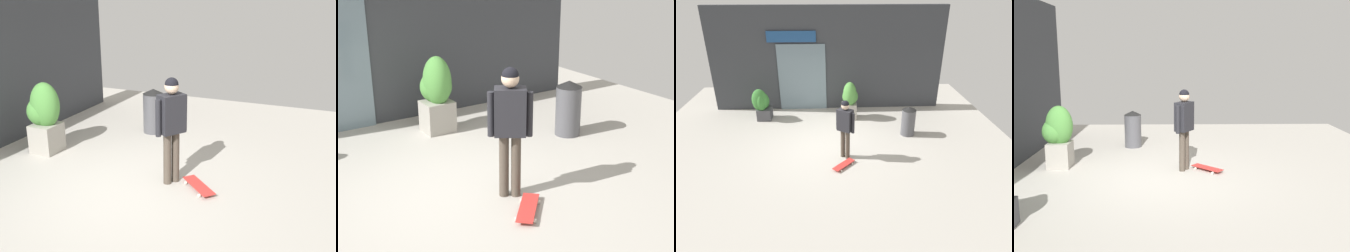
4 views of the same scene
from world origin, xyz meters
The scene contains 7 objects.
ground_plane centered at (0.00, 0.00, 0.00)m, with size 12.00×12.00×0.00m, color #B2ADA3.
building_facade centered at (-0.04, 3.29, 1.94)m, with size 8.89×0.31×3.92m.
skateboarder centered at (0.49, -0.63, 1.10)m, with size 0.51×0.44×1.78m.
skateboard centered at (0.42, -1.13, 0.06)m, with size 0.66×0.69×0.08m.
planter_box_left centered at (0.80, 2.20, 0.74)m, with size 0.60×0.69×1.40m.
planter_box_right centered at (-2.43, 2.20, 0.63)m, with size 0.64×0.68×1.20m.
trash_bin centered at (2.66, 0.73, 0.50)m, with size 0.46×0.46×1.00m.
Camera 3 is at (0.10, -8.27, 4.77)m, focal length 32.40 mm.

